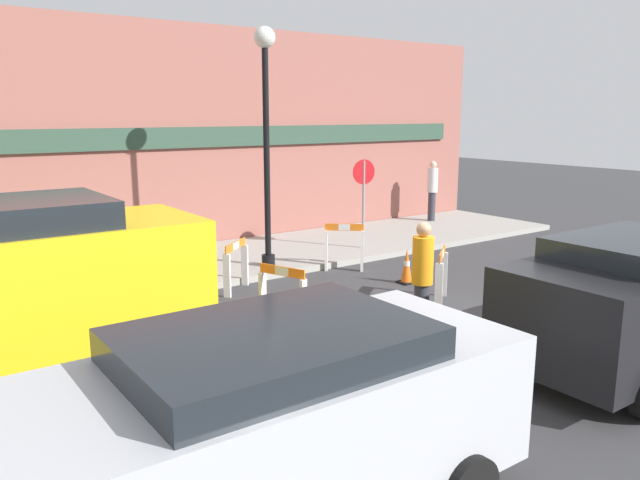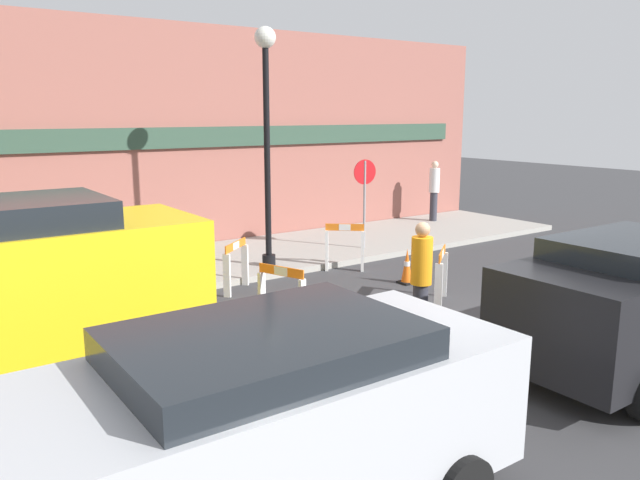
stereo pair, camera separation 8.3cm
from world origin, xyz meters
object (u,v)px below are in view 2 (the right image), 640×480
at_px(person_worker, 421,276).
at_px(person_pedestrian, 434,188).
at_px(parked_car_1, 635,297).
at_px(streetlamp_post, 266,115).
at_px(parked_car_0, 269,416).
at_px(stop_sign, 365,189).

relative_size(person_worker, person_pedestrian, 0.99).
bearing_deg(parked_car_1, streetlamp_post, 99.89).
distance_m(person_pedestrian, parked_car_0, 14.75).
xyz_separation_m(streetlamp_post, parked_car_0, (-4.34, -7.32, -2.36)).
bearing_deg(person_pedestrian, parked_car_1, 81.90).
relative_size(parked_car_0, parked_car_1, 1.07).
bearing_deg(parked_car_0, person_pedestrian, 39.38).
height_order(stop_sign, person_pedestrian, stop_sign).
distance_m(person_worker, parked_car_1, 2.89).
height_order(person_worker, parked_car_1, person_worker).
distance_m(person_worker, person_pedestrian, 10.02).
distance_m(stop_sign, person_pedestrian, 4.62).
xyz_separation_m(person_worker, parked_car_1, (1.49, -2.47, 0.02)).
bearing_deg(person_pedestrian, person_worker, 67.04).
bearing_deg(stop_sign, person_pedestrian, -148.13).
distance_m(streetlamp_post, person_pedestrian, 7.67).
height_order(streetlamp_post, person_worker, streetlamp_post).
xyz_separation_m(stop_sign, person_worker, (-3.05, -5.07, -0.60)).
bearing_deg(person_worker, streetlamp_post, 3.71).
height_order(streetlamp_post, stop_sign, streetlamp_post).
distance_m(stop_sign, parked_car_1, 7.72).
bearing_deg(stop_sign, streetlamp_post, 13.08).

